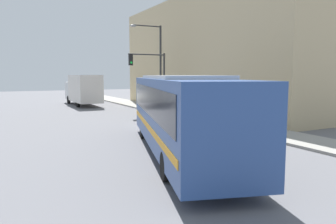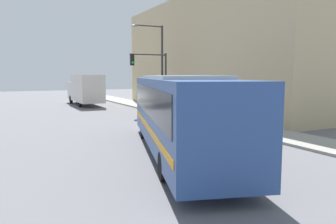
{
  "view_description": "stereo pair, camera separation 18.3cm",
  "coord_description": "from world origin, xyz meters",
  "px_view_note": "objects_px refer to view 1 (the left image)",
  "views": [
    {
      "loc": [
        -7.26,
        -12.03,
        3.25
      ],
      "look_at": [
        0.26,
        2.49,
        1.4
      ],
      "focal_mm": 35.0,
      "sensor_mm": 36.0,
      "label": 1
    },
    {
      "loc": [
        -7.1,
        -12.12,
        3.25
      ],
      "look_at": [
        0.26,
        2.49,
        1.4
      ],
      "focal_mm": 35.0,
      "sensor_mm": 36.0,
      "label": 2
    }
  ],
  "objects_px": {
    "traffic_light_pole": "(152,71)",
    "delivery_truck": "(83,89)",
    "street_lamp": "(156,60)",
    "parking_meter": "(199,107)",
    "fire_hydrant": "(231,121)",
    "city_bus": "(180,110)"
  },
  "relations": [
    {
      "from": "traffic_light_pole",
      "to": "street_lamp",
      "type": "height_order",
      "value": "street_lamp"
    },
    {
      "from": "traffic_light_pole",
      "to": "street_lamp",
      "type": "distance_m",
      "value": 1.59
    },
    {
      "from": "fire_hydrant",
      "to": "parking_meter",
      "type": "bearing_deg",
      "value": 90.0
    },
    {
      "from": "city_bus",
      "to": "parking_meter",
      "type": "xyz_separation_m",
      "value": [
        5.84,
        7.68,
        -0.84
      ]
    },
    {
      "from": "fire_hydrant",
      "to": "traffic_light_pole",
      "type": "relative_size",
      "value": 0.15
    },
    {
      "from": "traffic_light_pole",
      "to": "parking_meter",
      "type": "relative_size",
      "value": 3.77
    },
    {
      "from": "delivery_truck",
      "to": "fire_hydrant",
      "type": "height_order",
      "value": "delivery_truck"
    },
    {
      "from": "delivery_truck",
      "to": "traffic_light_pole",
      "type": "relative_size",
      "value": 1.71
    },
    {
      "from": "delivery_truck",
      "to": "parking_meter",
      "type": "distance_m",
      "value": 16.89
    },
    {
      "from": "delivery_truck",
      "to": "fire_hydrant",
      "type": "relative_size",
      "value": 11.46
    },
    {
      "from": "delivery_truck",
      "to": "street_lamp",
      "type": "bearing_deg",
      "value": -66.98
    },
    {
      "from": "traffic_light_pole",
      "to": "delivery_truck",
      "type": "bearing_deg",
      "value": 107.07
    },
    {
      "from": "parking_meter",
      "to": "fire_hydrant",
      "type": "bearing_deg",
      "value": -90.0
    },
    {
      "from": "traffic_light_pole",
      "to": "parking_meter",
      "type": "height_order",
      "value": "traffic_light_pole"
    },
    {
      "from": "delivery_truck",
      "to": "parking_meter",
      "type": "relative_size",
      "value": 6.45
    },
    {
      "from": "city_bus",
      "to": "traffic_light_pole",
      "type": "xyz_separation_m",
      "value": [
        4.82,
        13.33,
        1.69
      ]
    },
    {
      "from": "delivery_truck",
      "to": "traffic_light_pole",
      "type": "height_order",
      "value": "traffic_light_pole"
    },
    {
      "from": "fire_hydrant",
      "to": "street_lamp",
      "type": "bearing_deg",
      "value": 90.79
    },
    {
      "from": "fire_hydrant",
      "to": "parking_meter",
      "type": "height_order",
      "value": "parking_meter"
    },
    {
      "from": "street_lamp",
      "to": "delivery_truck",
      "type": "bearing_deg",
      "value": 113.02
    },
    {
      "from": "city_bus",
      "to": "fire_hydrant",
      "type": "height_order",
      "value": "city_bus"
    },
    {
      "from": "traffic_light_pole",
      "to": "parking_meter",
      "type": "xyz_separation_m",
      "value": [
        1.01,
        -5.65,
        -2.52
      ]
    }
  ]
}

